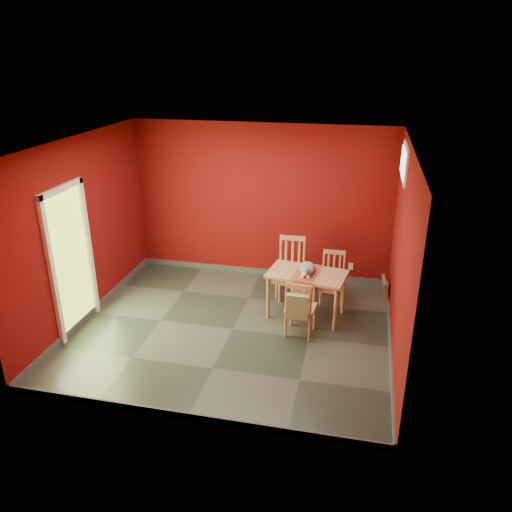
% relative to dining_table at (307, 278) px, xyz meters
% --- Properties ---
extents(ground, '(4.50, 4.50, 0.00)m').
position_rel_dining_table_xyz_m(ground, '(-0.99, -0.64, -0.63)').
color(ground, '#2D342D').
rests_on(ground, ground).
extents(room_shell, '(4.50, 4.50, 4.50)m').
position_rel_dining_table_xyz_m(room_shell, '(-0.99, -0.64, -0.58)').
color(room_shell, '#610A0A').
rests_on(room_shell, ground).
extents(doorway, '(0.06, 1.01, 2.13)m').
position_rel_dining_table_xyz_m(doorway, '(-3.22, -1.04, 0.50)').
color(doorway, '#B7D838').
rests_on(doorway, ground).
extents(window, '(0.05, 0.90, 0.50)m').
position_rel_dining_table_xyz_m(window, '(1.24, 0.36, 1.72)').
color(window, white).
rests_on(window, room_shell).
extents(outlet_plate, '(0.08, 0.02, 0.12)m').
position_rel_dining_table_xyz_m(outlet_plate, '(0.61, 1.35, -0.33)').
color(outlet_plate, silver).
rests_on(outlet_plate, room_shell).
extents(dining_table, '(1.24, 0.84, 0.72)m').
position_rel_dining_table_xyz_m(dining_table, '(0.00, 0.00, 0.00)').
color(dining_table, '#AD7550').
rests_on(dining_table, ground).
extents(table_runner, '(0.42, 0.72, 0.34)m').
position_rel_dining_table_xyz_m(table_runner, '(0.00, -0.11, 0.04)').
color(table_runner, brown).
rests_on(table_runner, dining_table).
extents(chair_far_left, '(0.47, 0.47, 0.98)m').
position_rel_dining_table_xyz_m(chair_far_left, '(-0.34, 0.68, -0.13)').
color(chair_far_left, '#AD7550').
rests_on(chair_far_left, ground).
extents(chair_far_right, '(0.39, 0.39, 0.82)m').
position_rel_dining_table_xyz_m(chair_far_right, '(0.35, 0.60, -0.21)').
color(chair_far_right, '#AD7550').
rests_on(chair_far_right, ground).
extents(chair_near, '(0.44, 0.44, 0.86)m').
position_rel_dining_table_xyz_m(chair_near, '(-0.02, -0.58, -0.19)').
color(chair_near, '#AD7550').
rests_on(chair_near, ground).
extents(tote_bag, '(0.30, 0.18, 0.42)m').
position_rel_dining_table_xyz_m(tote_bag, '(-0.03, -0.79, -0.06)').
color(tote_bag, '#7E945E').
rests_on(tote_bag, chair_near).
extents(cat, '(0.38, 0.51, 0.23)m').
position_rel_dining_table_xyz_m(cat, '(0.00, -0.02, 0.20)').
color(cat, slate).
rests_on(cat, table_runner).
extents(picture_frame, '(0.16, 0.42, 0.41)m').
position_rel_dining_table_xyz_m(picture_frame, '(1.20, 0.71, -0.42)').
color(picture_frame, brown).
rests_on(picture_frame, ground).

